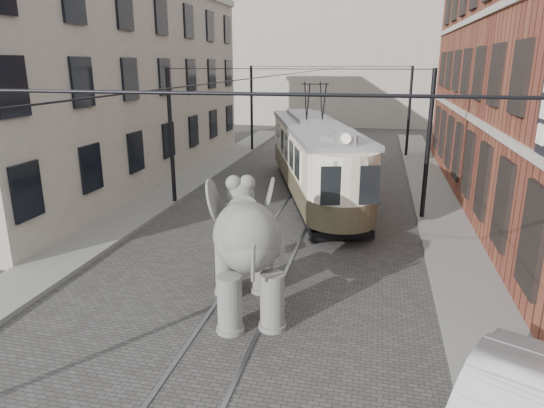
# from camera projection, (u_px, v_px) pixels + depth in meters

# --- Properties ---
(ground) EXTENTS (120.00, 120.00, 0.00)m
(ground) POSITION_uv_depth(u_px,v_px,m) (265.00, 267.00, 15.31)
(ground) COLOR #44413F
(tram_rails) EXTENTS (1.54, 80.00, 0.02)m
(tram_rails) POSITION_uv_depth(u_px,v_px,m) (265.00, 266.00, 15.31)
(tram_rails) COLOR slate
(tram_rails) RESTS_ON ground
(sidewalk_right) EXTENTS (2.00, 60.00, 0.15)m
(sidewalk_right) POSITION_uv_depth(u_px,v_px,m) (466.00, 282.00, 14.07)
(sidewalk_right) COLOR slate
(sidewalk_right) RESTS_ON ground
(sidewalk_left) EXTENTS (2.00, 60.00, 0.15)m
(sidewalk_left) POSITION_uv_depth(u_px,v_px,m) (80.00, 248.00, 16.62)
(sidewalk_left) COLOR slate
(sidewalk_left) RESTS_ON ground
(stucco_building) EXTENTS (7.00, 24.00, 10.00)m
(stucco_building) POSITION_uv_depth(u_px,v_px,m) (104.00, 86.00, 25.54)
(stucco_building) COLOR gray
(stucco_building) RESTS_ON ground
(distant_block) EXTENTS (28.00, 10.00, 14.00)m
(distant_block) POSITION_uv_depth(u_px,v_px,m) (351.00, 55.00, 50.87)
(distant_block) COLOR gray
(distant_block) RESTS_ON ground
(catenary) EXTENTS (11.00, 30.20, 6.00)m
(catenary) POSITION_uv_depth(u_px,v_px,m) (288.00, 146.00, 19.20)
(catenary) COLOR black
(catenary) RESTS_ON ground
(tram) EXTENTS (6.54, 13.58, 5.30)m
(tram) POSITION_uv_depth(u_px,v_px,m) (314.00, 141.00, 22.92)
(tram) COLOR beige
(tram) RESTS_ON ground
(elephant) EXTENTS (4.45, 5.84, 3.17)m
(elephant) POSITION_uv_depth(u_px,v_px,m) (247.00, 253.00, 12.22)
(elephant) COLOR slate
(elephant) RESTS_ON ground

